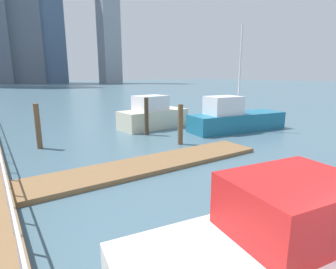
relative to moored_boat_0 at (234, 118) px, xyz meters
name	(u,v)px	position (x,y,z in m)	size (l,w,h in m)	color
ground_plane	(46,129)	(-10.56, 7.80, -0.84)	(300.00, 300.00, 0.00)	#476675
floating_dock	(148,165)	(-8.61, -3.20, -0.75)	(10.91, 2.00, 0.18)	olive
dock_piling_0	(180,125)	(-5.26, -0.95, 0.26)	(0.28, 0.28, 2.20)	brown
dock_piling_1	(38,126)	(-11.82, 2.43, 0.32)	(0.27, 0.27, 2.33)	brown
dock_piling_2	(146,116)	(-5.65, 2.11, 0.34)	(0.26, 0.26, 2.37)	#473826
moored_boat_0	(234,118)	(0.00, 0.00, 0.00)	(7.09, 3.01, 6.87)	#1E6B8C
moored_boat_2	(277,252)	(-10.03, -10.17, -0.05)	(5.64, 2.87, 2.09)	white
moored_boat_3	(153,115)	(-4.09, 3.96, 0.05)	(5.11, 2.52, 2.31)	beige
skyline_tower_5	(108,14)	(31.51, 98.79, 26.67)	(7.05, 10.19, 55.03)	#8C939E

